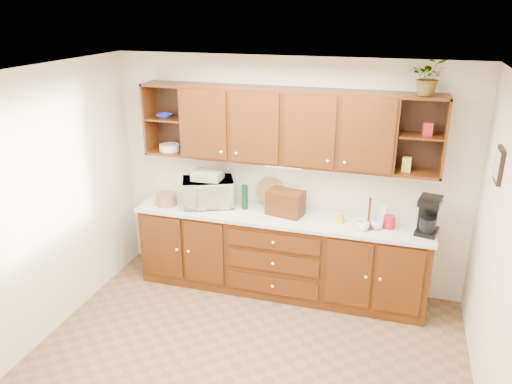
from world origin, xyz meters
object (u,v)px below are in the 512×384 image
Objects in this scene: microwave at (208,192)px; coffee_maker at (428,216)px; potted_plant at (429,77)px; bread_box at (285,203)px.

microwave is 2.38m from coffee_maker.
microwave is 2.62m from potted_plant.
potted_plant reaches higher than coffee_maker.
microwave is at bearing -168.63° from bread_box.
coffee_maker is (2.38, -0.05, 0.03)m from microwave.
microwave is at bearing -177.99° from potted_plant.
bread_box is 1.11× the size of potted_plant.
potted_plant is at bearing 15.62° from bread_box.
potted_plant is (1.33, 0.09, 1.39)m from bread_box.
microwave is 0.91m from bread_box.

